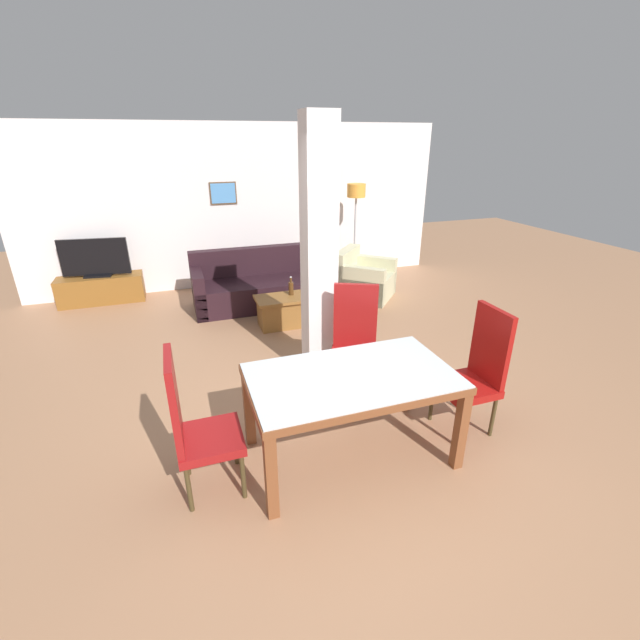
{
  "coord_description": "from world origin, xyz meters",
  "views": [
    {
      "loc": [
        -1.17,
        -2.65,
        2.47
      ],
      "look_at": [
        0.0,
        0.77,
        0.92
      ],
      "focal_mm": 24.0,
      "sensor_mm": 36.0,
      "label": 1
    }
  ],
  "objects_px": {
    "dining_table": "(351,392)",
    "coffee_table": "(283,311)",
    "dining_chair_head_right": "(477,369)",
    "armchair": "(363,281)",
    "bottle": "(291,288)",
    "tv_stand": "(101,289)",
    "sofa": "(262,286)",
    "dining_chair_far_right": "(354,340)",
    "floor_lamp": "(356,201)",
    "tv_screen": "(95,258)",
    "dining_chair_head_left": "(194,424)"
  },
  "relations": [
    {
      "from": "bottle",
      "to": "dining_table",
      "type": "bearing_deg",
      "value": -95.69
    },
    {
      "from": "dining_chair_head_left",
      "to": "armchair",
      "type": "height_order",
      "value": "dining_chair_head_left"
    },
    {
      "from": "bottle",
      "to": "tv_screen",
      "type": "relative_size",
      "value": 0.26
    },
    {
      "from": "dining_chair_far_right",
      "to": "tv_stand",
      "type": "height_order",
      "value": "dining_chair_far_right"
    },
    {
      "from": "coffee_table",
      "to": "tv_screen",
      "type": "xyz_separation_m",
      "value": [
        -2.52,
        1.85,
        0.51
      ]
    },
    {
      "from": "dining_chair_far_right",
      "to": "tv_stand",
      "type": "xyz_separation_m",
      "value": [
        -2.78,
        3.74,
        -0.38
      ]
    },
    {
      "from": "dining_chair_head_right",
      "to": "armchair",
      "type": "bearing_deg",
      "value": -8.14
    },
    {
      "from": "dining_chair_head_left",
      "to": "dining_chair_head_right",
      "type": "bearing_deg",
      "value": 90.0
    },
    {
      "from": "dining_chair_far_right",
      "to": "coffee_table",
      "type": "distance_m",
      "value": 1.95
    },
    {
      "from": "dining_chair_head_left",
      "to": "tv_stand",
      "type": "distance_m",
      "value": 4.78
    },
    {
      "from": "dining_chair_head_right",
      "to": "dining_table",
      "type": "bearing_deg",
      "value": 90.0
    },
    {
      "from": "dining_table",
      "to": "bottle",
      "type": "bearing_deg",
      "value": 84.31
    },
    {
      "from": "floor_lamp",
      "to": "sofa",
      "type": "bearing_deg",
      "value": -162.58
    },
    {
      "from": "sofa",
      "to": "armchair",
      "type": "relative_size",
      "value": 1.77
    },
    {
      "from": "dining_chair_head_right",
      "to": "tv_screen",
      "type": "distance_m",
      "value": 5.84
    },
    {
      "from": "dining_table",
      "to": "tv_screen",
      "type": "height_order",
      "value": "tv_screen"
    },
    {
      "from": "armchair",
      "to": "coffee_table",
      "type": "bearing_deg",
      "value": -22.11
    },
    {
      "from": "dining_chair_head_left",
      "to": "bottle",
      "type": "relative_size",
      "value": 4.39
    },
    {
      "from": "dining_chair_far_right",
      "to": "coffee_table",
      "type": "relative_size",
      "value": 1.55
    },
    {
      "from": "tv_screen",
      "to": "sofa",
      "type": "bearing_deg",
      "value": 166.94
    },
    {
      "from": "dining_chair_head_left",
      "to": "dining_table",
      "type": "bearing_deg",
      "value": 90.0
    },
    {
      "from": "dining_chair_head_left",
      "to": "bottle",
      "type": "distance_m",
      "value": 3.2
    },
    {
      "from": "sofa",
      "to": "armchair",
      "type": "height_order",
      "value": "sofa"
    },
    {
      "from": "coffee_table",
      "to": "bottle",
      "type": "bearing_deg",
      "value": 23.43
    },
    {
      "from": "dining_chair_head_right",
      "to": "dining_chair_head_left",
      "type": "distance_m",
      "value": 2.4
    },
    {
      "from": "dining_table",
      "to": "tv_stand",
      "type": "xyz_separation_m",
      "value": [
        -2.38,
        4.62,
        -0.39
      ]
    },
    {
      "from": "dining_chair_head_left",
      "to": "coffee_table",
      "type": "height_order",
      "value": "dining_chair_head_left"
    },
    {
      "from": "sofa",
      "to": "armchair",
      "type": "distance_m",
      "value": 1.67
    },
    {
      "from": "dining_chair_head_left",
      "to": "tv_screen",
      "type": "height_order",
      "value": "dining_chair_head_left"
    },
    {
      "from": "sofa",
      "to": "floor_lamp",
      "type": "distance_m",
      "value": 2.24
    },
    {
      "from": "bottle",
      "to": "tv_stand",
      "type": "relative_size",
      "value": 0.21
    },
    {
      "from": "tv_screen",
      "to": "bottle",
      "type": "bearing_deg",
      "value": 153.49
    },
    {
      "from": "coffee_table",
      "to": "bottle",
      "type": "height_order",
      "value": "bottle"
    },
    {
      "from": "bottle",
      "to": "tv_stand",
      "type": "height_order",
      "value": "bottle"
    },
    {
      "from": "dining_chair_far_right",
      "to": "dining_chair_head_left",
      "type": "distance_m",
      "value": 1.84
    },
    {
      "from": "tv_screen",
      "to": "floor_lamp",
      "type": "height_order",
      "value": "floor_lamp"
    },
    {
      "from": "sofa",
      "to": "dining_chair_head_left",
      "type": "bearing_deg",
      "value": 71.45
    },
    {
      "from": "dining_table",
      "to": "floor_lamp",
      "type": "relative_size",
      "value": 0.93
    },
    {
      "from": "dining_table",
      "to": "sofa",
      "type": "distance_m",
      "value": 3.73
    },
    {
      "from": "dining_chair_far_right",
      "to": "floor_lamp",
      "type": "distance_m",
      "value": 3.81
    },
    {
      "from": "sofa",
      "to": "tv_stand",
      "type": "height_order",
      "value": "sofa"
    },
    {
      "from": "tv_screen",
      "to": "floor_lamp",
      "type": "bearing_deg",
      "value": -177.06
    },
    {
      "from": "tv_screen",
      "to": "floor_lamp",
      "type": "relative_size",
      "value": 0.58
    },
    {
      "from": "coffee_table",
      "to": "dining_table",
      "type": "bearing_deg",
      "value": -92.88
    },
    {
      "from": "tv_screen",
      "to": "armchair",
      "type": "bearing_deg",
      "value": 172.14
    },
    {
      "from": "tv_stand",
      "to": "dining_chair_far_right",
      "type": "bearing_deg",
      "value": -53.34
    },
    {
      "from": "dining_chair_far_right",
      "to": "bottle",
      "type": "distance_m",
      "value": 1.96
    },
    {
      "from": "dining_table",
      "to": "coffee_table",
      "type": "xyz_separation_m",
      "value": [
        0.14,
        2.77,
        -0.39
      ]
    },
    {
      "from": "sofa",
      "to": "tv_stand",
      "type": "xyz_separation_m",
      "value": [
        -2.42,
        0.9,
        -0.08
      ]
    },
    {
      "from": "dining_chair_head_right",
      "to": "tv_stand",
      "type": "height_order",
      "value": "dining_chair_head_right"
    }
  ]
}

